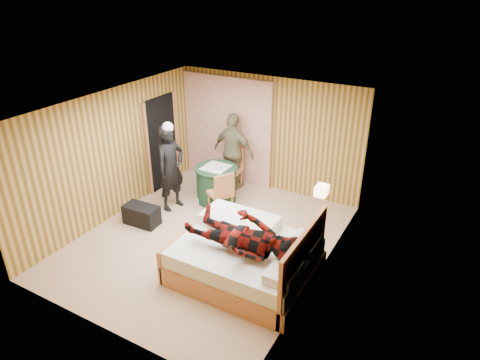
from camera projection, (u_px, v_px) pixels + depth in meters
The scene contains 23 objects.
floor at pixel (207, 240), 7.82m from camera, with size 4.20×5.00×0.01m, color tan.
ceiling at pixel (202, 107), 6.72m from camera, with size 4.20×5.00×0.01m, color white.
wall_back at pixel (269, 134), 9.23m from camera, with size 4.20×0.02×2.50m, color tan.
wall_left at pixel (113, 155), 8.19m from camera, with size 0.02×5.00×2.50m, color tan.
wall_right at pixel (323, 208), 6.35m from camera, with size 0.02×5.00×2.50m, color tan.
curtain at pixel (227, 130), 9.63m from camera, with size 2.20×0.08×2.40m, color beige.
doorway at pixel (162, 143), 9.37m from camera, with size 0.06×0.90×2.05m, color black.
wall_lamp at pixel (322, 190), 6.75m from camera, with size 0.26×0.24×0.16m.
bed at pixel (247, 258), 6.77m from camera, with size 2.14×1.69×1.16m.
nightstand at pixel (307, 255), 6.96m from camera, with size 0.39×0.52×0.51m.
round_table at pixel (216, 184), 8.98m from camera, with size 0.88×0.88×0.78m.
chair_far at pixel (233, 166), 9.47m from camera, with size 0.45×0.45×0.93m.
chair_near at pixel (222, 191), 8.36m from camera, with size 0.59×0.59×0.94m.
duffel_bag at pixel (142, 215), 8.23m from camera, with size 0.68×0.36×0.38m, color black.
sneaker_left at pixel (204, 202), 8.98m from camera, with size 0.26×0.11×0.12m, color silver.
sneaker_right at pixel (221, 231), 7.95m from camera, with size 0.31×0.12×0.14m, color silver.
woman_standing at pixel (171, 168), 8.51m from camera, with size 0.64×0.42×1.77m, color black.
man_at_table at pixel (234, 152), 9.35m from camera, with size 1.01×0.42×1.72m, color #716B4B.
man_on_bed at pixel (242, 229), 6.28m from camera, with size 1.77×0.67×0.86m, color #600D09.
book_lower at pixel (307, 243), 6.80m from camera, with size 0.17×0.22×0.02m, color silver.
book_upper at pixel (307, 242), 6.79m from camera, with size 0.16×0.22×0.02m, color silver.
cup_nightstand at pixel (311, 236), 6.93m from camera, with size 0.10×0.10×0.09m, color silver.
cup_table at pixel (219, 167), 8.71m from camera, with size 0.12×0.12×0.10m, color silver.
Camera 1 is at (3.72, -5.41, 4.42)m, focal length 32.00 mm.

